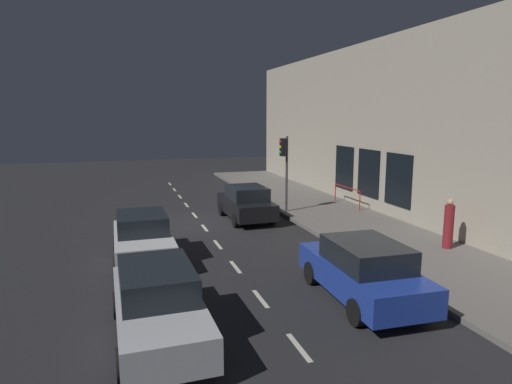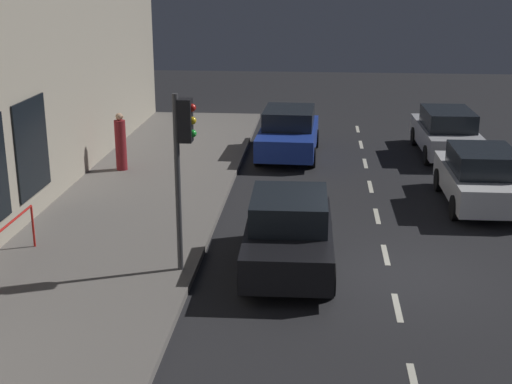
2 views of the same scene
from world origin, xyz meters
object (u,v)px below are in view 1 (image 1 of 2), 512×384
parked_car_0 (143,238)px  parked_car_1 (363,270)px  parked_car_3 (246,203)px  pedestrian_0 (449,225)px  parked_car_2 (158,303)px  traffic_light (284,158)px

parked_car_0 → parked_car_1: 7.22m
parked_car_3 → pedestrian_0: pedestrian_0 is taller
parked_car_1 → parked_car_0: bearing=138.8°
parked_car_2 → parked_car_3: 11.15m
parked_car_3 → traffic_light: bearing=14.9°
parked_car_1 → pedestrian_0: size_ratio=2.49×
pedestrian_0 → parked_car_3: bearing=48.4°
parked_car_1 → pedestrian_0: 5.69m
traffic_light → parked_car_3: size_ratio=0.92×
traffic_light → parked_car_0: 8.89m
traffic_light → pedestrian_0: size_ratio=2.07×
traffic_light → parked_car_1: size_ratio=0.83×
pedestrian_0 → traffic_light: bearing=34.2°
parked_car_0 → parked_car_2: (0.02, -5.43, 0.00)m
traffic_light → parked_car_0: bearing=-143.1°
traffic_light → parked_car_3: bearing=-164.1°
traffic_light → parked_car_2: bearing=-123.1°
parked_car_0 → parked_car_1: (5.28, -4.92, 0.00)m
parked_car_2 → parked_car_3: same height
parked_car_0 → parked_car_2: size_ratio=0.92×
traffic_light → parked_car_1: bearing=-99.2°
parked_car_3 → parked_car_2: bearing=-116.8°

